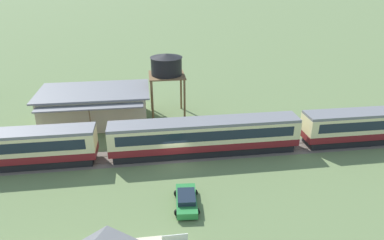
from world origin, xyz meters
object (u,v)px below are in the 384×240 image
Objects in this scene: station_building at (96,106)px; water_tower at (166,66)px; passenger_train at (207,135)px; parked_car_green at (186,200)px.

water_tower is (9.69, 1.01, 4.87)m from station_building.
passenger_train is at bearing -73.03° from water_tower.
passenger_train is at bearing -16.26° from parked_car_green.
water_tower reaches higher than station_building.
station_building is (-13.21, 10.54, 0.04)m from passenger_train.
parked_car_green is at bearing -89.79° from water_tower.
station_building is 21.90m from parked_car_green.
station_building is 10.89m from water_tower.
station_building is at bearing 141.41° from passenger_train.
parked_car_green is at bearing -63.44° from station_building.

